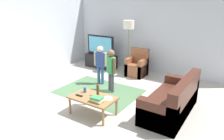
{
  "coord_description": "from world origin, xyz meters",
  "views": [
    {
      "loc": [
        2.91,
        -3.84,
        2.4
      ],
      "look_at": [
        0.0,
        0.6,
        0.65
      ],
      "focal_mm": 33.85,
      "sensor_mm": 36.0,
      "label": 1
    }
  ],
  "objects_px": {
    "tv": "(100,45)",
    "soda_can": "(85,90)",
    "child_near_tv": "(100,62)",
    "book_stack": "(97,99)",
    "bottle": "(98,90)",
    "armchair": "(137,67)",
    "child_center": "(111,67)",
    "tv_remote": "(79,95)",
    "plate": "(108,98)",
    "couch": "(174,102)",
    "coffee_table": "(93,99)",
    "tv_stand": "(101,61)",
    "floor_lamp": "(129,27)"
  },
  "relations": [
    {
      "from": "tv_stand",
      "to": "tv",
      "type": "distance_m",
      "value": 0.6
    },
    {
      "from": "plate",
      "to": "book_stack",
      "type": "bearing_deg",
      "value": -115.84
    },
    {
      "from": "armchair",
      "to": "child_center",
      "type": "xyz_separation_m",
      "value": [
        0.01,
        -1.61,
        0.41
      ]
    },
    {
      "from": "couch",
      "to": "armchair",
      "type": "xyz_separation_m",
      "value": [
        -1.83,
        1.86,
        0.01
      ]
    },
    {
      "from": "armchair",
      "to": "book_stack",
      "type": "height_order",
      "value": "armchair"
    },
    {
      "from": "plate",
      "to": "couch",
      "type": "bearing_deg",
      "value": 37.99
    },
    {
      "from": "tv_stand",
      "to": "couch",
      "type": "distance_m",
      "value": 3.86
    },
    {
      "from": "child_center",
      "to": "plate",
      "type": "xyz_separation_m",
      "value": [
        0.67,
        -1.15,
        -0.28
      ]
    },
    {
      "from": "soda_can",
      "to": "couch",
      "type": "bearing_deg",
      "value": 26.91
    },
    {
      "from": "tv_stand",
      "to": "coffee_table",
      "type": "height_order",
      "value": "tv_stand"
    },
    {
      "from": "child_near_tv",
      "to": "book_stack",
      "type": "distance_m",
      "value": 2.04
    },
    {
      "from": "coffee_table",
      "to": "plate",
      "type": "bearing_deg",
      "value": 17.34
    },
    {
      "from": "tv",
      "to": "child_center",
      "type": "bearing_deg",
      "value": -46.55
    },
    {
      "from": "couch",
      "to": "coffee_table",
      "type": "relative_size",
      "value": 1.8
    },
    {
      "from": "coffee_table",
      "to": "bottle",
      "type": "xyz_separation_m",
      "value": [
        0.05,
        0.12,
        0.18
      ]
    },
    {
      "from": "couch",
      "to": "tv_remote",
      "type": "relative_size",
      "value": 10.59
    },
    {
      "from": "child_center",
      "to": "armchair",
      "type": "bearing_deg",
      "value": 90.24
    },
    {
      "from": "coffee_table",
      "to": "child_center",
      "type": "bearing_deg",
      "value": 105.61
    },
    {
      "from": "couch",
      "to": "armchair",
      "type": "height_order",
      "value": "armchair"
    },
    {
      "from": "coffee_table",
      "to": "plate",
      "type": "distance_m",
      "value": 0.34
    },
    {
      "from": "tv_stand",
      "to": "coffee_table",
      "type": "relative_size",
      "value": 1.2
    },
    {
      "from": "child_near_tv",
      "to": "plate",
      "type": "bearing_deg",
      "value": -49.39
    },
    {
      "from": "tv_stand",
      "to": "floor_lamp",
      "type": "xyz_separation_m",
      "value": [
        1.06,
        0.15,
        1.3
      ]
    },
    {
      "from": "child_center",
      "to": "tv",
      "type": "bearing_deg",
      "value": 133.45
    },
    {
      "from": "tv",
      "to": "bottle",
      "type": "distance_m",
      "value": 3.39
    },
    {
      "from": "book_stack",
      "to": "soda_can",
      "type": "xyz_separation_m",
      "value": [
        -0.51,
        0.22,
        0.01
      ]
    },
    {
      "from": "couch",
      "to": "soda_can",
      "type": "distance_m",
      "value": 2.0
    },
    {
      "from": "tv_stand",
      "to": "bottle",
      "type": "bearing_deg",
      "value": -55.1
    },
    {
      "from": "couch",
      "to": "child_near_tv",
      "type": "distance_m",
      "value": 2.5
    },
    {
      "from": "floor_lamp",
      "to": "child_near_tv",
      "type": "distance_m",
      "value": 1.72
    },
    {
      "from": "floor_lamp",
      "to": "bottle",
      "type": "height_order",
      "value": "floor_lamp"
    },
    {
      "from": "bottle",
      "to": "tv_remote",
      "type": "relative_size",
      "value": 1.77
    },
    {
      "from": "floor_lamp",
      "to": "tv_remote",
      "type": "xyz_separation_m",
      "value": [
        0.55,
        -3.17,
        -1.11
      ]
    },
    {
      "from": "tv",
      "to": "soda_can",
      "type": "xyz_separation_m",
      "value": [
        1.59,
        -2.78,
        -0.37
      ]
    },
    {
      "from": "tv",
      "to": "floor_lamp",
      "type": "height_order",
      "value": "floor_lamp"
    },
    {
      "from": "couch",
      "to": "coffee_table",
      "type": "height_order",
      "value": "couch"
    },
    {
      "from": "soda_can",
      "to": "book_stack",
      "type": "bearing_deg",
      "value": -23.67
    },
    {
      "from": "book_stack",
      "to": "plate",
      "type": "distance_m",
      "value": 0.25
    },
    {
      "from": "child_center",
      "to": "floor_lamp",
      "type": "bearing_deg",
      "value": 104.96
    },
    {
      "from": "couch",
      "to": "soda_can",
      "type": "xyz_separation_m",
      "value": [
        -1.77,
        -0.9,
        0.19
      ]
    },
    {
      "from": "armchair",
      "to": "floor_lamp",
      "type": "xyz_separation_m",
      "value": [
        -0.47,
        0.19,
        1.25
      ]
    },
    {
      "from": "child_center",
      "to": "bottle",
      "type": "height_order",
      "value": "child_center"
    },
    {
      "from": "floor_lamp",
      "to": "coffee_table",
      "type": "distance_m",
      "value": 3.37
    },
    {
      "from": "tv_stand",
      "to": "tv_remote",
      "type": "xyz_separation_m",
      "value": [
        1.61,
        -3.02,
        0.19
      ]
    },
    {
      "from": "tv_remote",
      "to": "bottle",
      "type": "bearing_deg",
      "value": 34.14
    },
    {
      "from": "child_near_tv",
      "to": "bottle",
      "type": "bearing_deg",
      "value": -55.73
    },
    {
      "from": "tv_stand",
      "to": "soda_can",
      "type": "bearing_deg",
      "value": -60.42
    },
    {
      "from": "book_stack",
      "to": "plate",
      "type": "height_order",
      "value": "book_stack"
    },
    {
      "from": "book_stack",
      "to": "bottle",
      "type": "relative_size",
      "value": 0.98
    },
    {
      "from": "tv",
      "to": "bottle",
      "type": "relative_size",
      "value": 3.65
    }
  ]
}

